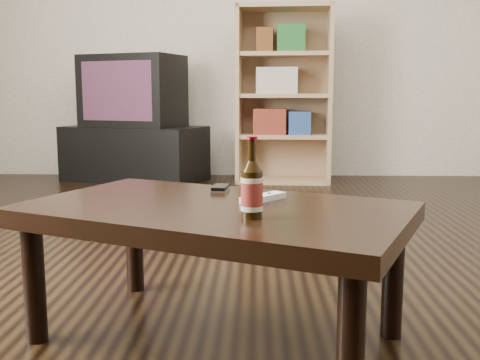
{
  "coord_description": "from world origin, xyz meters",
  "views": [
    {
      "loc": [
        -0.04,
        -1.92,
        0.71
      ],
      "look_at": [
        -0.08,
        -0.53,
        0.5
      ],
      "focal_mm": 42.0,
      "sensor_mm": 36.0,
      "label": 1
    }
  ],
  "objects_px": {
    "tv_stand": "(135,154)",
    "tv": "(133,91)",
    "phone": "(220,188)",
    "beer_bottle": "(252,190)",
    "bookshelf": "(283,92)",
    "coffee_table": "(215,223)",
    "remote": "(263,198)"
  },
  "relations": [
    {
      "from": "coffee_table",
      "to": "beer_bottle",
      "type": "height_order",
      "value": "beer_bottle"
    },
    {
      "from": "remote",
      "to": "bookshelf",
      "type": "bearing_deg",
      "value": 127.82
    },
    {
      "from": "tv_stand",
      "to": "coffee_table",
      "type": "xyz_separation_m",
      "value": [
        0.89,
        -3.03,
        0.12
      ]
    },
    {
      "from": "beer_bottle",
      "to": "remote",
      "type": "bearing_deg",
      "value": 82.35
    },
    {
      "from": "tv",
      "to": "phone",
      "type": "xyz_separation_m",
      "value": [
        0.89,
        -2.79,
        -0.33
      ]
    },
    {
      "from": "tv_stand",
      "to": "remote",
      "type": "bearing_deg",
      "value": -50.92
    },
    {
      "from": "tv_stand",
      "to": "tv",
      "type": "distance_m",
      "value": 0.51
    },
    {
      "from": "phone",
      "to": "remote",
      "type": "relative_size",
      "value": 0.66
    },
    {
      "from": "remote",
      "to": "tv",
      "type": "bearing_deg",
      "value": 150.64
    },
    {
      "from": "beer_bottle",
      "to": "phone",
      "type": "relative_size",
      "value": 2.08
    },
    {
      "from": "bookshelf",
      "to": "tv_stand",
      "type": "bearing_deg",
      "value": -177.83
    },
    {
      "from": "tv_stand",
      "to": "phone",
      "type": "relative_size",
      "value": 11.23
    },
    {
      "from": "bookshelf",
      "to": "coffee_table",
      "type": "height_order",
      "value": "bookshelf"
    },
    {
      "from": "beer_bottle",
      "to": "phone",
      "type": "distance_m",
      "value": 0.43
    },
    {
      "from": "tv",
      "to": "coffee_table",
      "type": "distance_m",
      "value": 3.18
    },
    {
      "from": "coffee_table",
      "to": "beer_bottle",
      "type": "xyz_separation_m",
      "value": [
        0.11,
        -0.17,
        0.13
      ]
    },
    {
      "from": "beer_bottle",
      "to": "remote",
      "type": "relative_size",
      "value": 1.38
    },
    {
      "from": "tv_stand",
      "to": "bookshelf",
      "type": "relative_size",
      "value": 0.8
    },
    {
      "from": "beer_bottle",
      "to": "bookshelf",
      "type": "bearing_deg",
      "value": 86.06
    },
    {
      "from": "coffee_table",
      "to": "tv",
      "type": "bearing_deg",
      "value": 106.38
    },
    {
      "from": "bookshelf",
      "to": "coffee_table",
      "type": "bearing_deg",
      "value": -92.76
    },
    {
      "from": "tv_stand",
      "to": "beer_bottle",
      "type": "xyz_separation_m",
      "value": [
        1.0,
        -3.2,
        0.25
      ]
    },
    {
      "from": "coffee_table",
      "to": "remote",
      "type": "bearing_deg",
      "value": 26.69
    },
    {
      "from": "tv",
      "to": "coffee_table",
      "type": "relative_size",
      "value": 0.72
    },
    {
      "from": "tv",
      "to": "remote",
      "type": "bearing_deg",
      "value": -50.91
    },
    {
      "from": "coffee_table",
      "to": "phone",
      "type": "bearing_deg",
      "value": 89.87
    },
    {
      "from": "beer_bottle",
      "to": "phone",
      "type": "bearing_deg",
      "value": 104.61
    },
    {
      "from": "tv_stand",
      "to": "bookshelf",
      "type": "height_order",
      "value": "bookshelf"
    },
    {
      "from": "tv",
      "to": "beer_bottle",
      "type": "xyz_separation_m",
      "value": [
        1.0,
        -3.2,
        -0.26
      ]
    },
    {
      "from": "beer_bottle",
      "to": "coffee_table",
      "type": "bearing_deg",
      "value": 122.65
    },
    {
      "from": "tv_stand",
      "to": "remote",
      "type": "xyz_separation_m",
      "value": [
        1.03,
        -2.96,
        0.18
      ]
    },
    {
      "from": "phone",
      "to": "coffee_table",
      "type": "bearing_deg",
      "value": -83.75
    }
  ]
}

